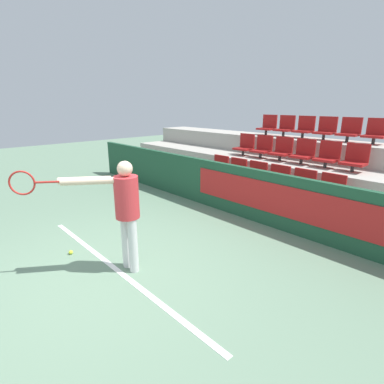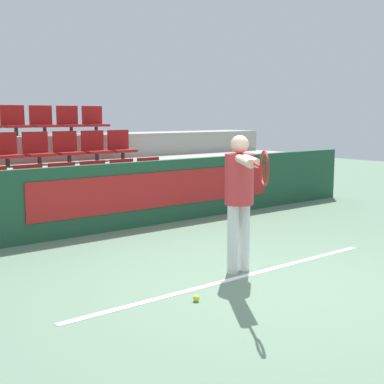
{
  "view_description": "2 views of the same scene",
  "coord_description": "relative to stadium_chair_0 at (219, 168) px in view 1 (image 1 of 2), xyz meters",
  "views": [
    {
      "loc": [
        3.59,
        -1.58,
        2.3
      ],
      "look_at": [
        -0.08,
        1.82,
        0.82
      ],
      "focal_mm": 28.0,
      "sensor_mm": 36.0,
      "label": 1
    },
    {
      "loc": [
        -4.05,
        -3.96,
        1.81
      ],
      "look_at": [
        0.4,
        1.55,
        0.79
      ],
      "focal_mm": 50.0,
      "sensor_mm": 36.0,
      "label": 2
    }
  ],
  "objects": [
    {
      "name": "stadium_chair_3",
      "position": [
        1.69,
        0.0,
        0.0
      ],
      "size": [
        0.46,
        0.37,
        0.57
      ],
      "color": "#333333",
      "rests_on": "bleacher_tier_front"
    },
    {
      "name": "stadium_chair_5",
      "position": [
        2.82,
        0.0,
        0.0
      ],
      "size": [
        0.46,
        0.37,
        0.57
      ],
      "color": "#333333",
      "rests_on": "bleacher_tier_front"
    },
    {
      "name": "stadium_chair_10",
      "position": [
        2.25,
        1.03,
        0.47
      ],
      "size": [
        0.46,
        0.37,
        0.57
      ],
      "color": "#333333",
      "rests_on": "bleacher_tier_middle"
    },
    {
      "name": "bleacher_tier_middle",
      "position": [
        1.41,
        0.91,
        -0.26
      ],
      "size": [
        11.13,
        1.03,
        0.95
      ],
      "color": "#ADA89E",
      "rests_on": "ground"
    },
    {
      "name": "stadium_chair_9",
      "position": [
        1.69,
        1.03,
        0.47
      ],
      "size": [
        0.46,
        0.37,
        0.57
      ],
      "color": "#333333",
      "rests_on": "bleacher_tier_middle"
    },
    {
      "name": "bleacher_tier_front",
      "position": [
        1.41,
        -0.12,
        -0.5
      ],
      "size": [
        11.13,
        1.03,
        0.47
      ],
      "color": "#ADA89E",
      "rests_on": "ground"
    },
    {
      "name": "stadium_chair_7",
      "position": [
        0.56,
        1.03,
        0.47
      ],
      "size": [
        0.46,
        0.37,
        0.57
      ],
      "color": "#333333",
      "rests_on": "bleacher_tier_middle"
    },
    {
      "name": "bleacher_tier_back",
      "position": [
        1.41,
        1.94,
        -0.02
      ],
      "size": [
        11.13,
        1.03,
        1.42
      ],
      "color": "#ADA89E",
      "rests_on": "ground"
    },
    {
      "name": "tennis_ball",
      "position": [
        0.55,
        -4.06,
        -0.7
      ],
      "size": [
        0.07,
        0.07,
        0.07
      ],
      "color": "#CCDB33",
      "rests_on": "ground"
    },
    {
      "name": "stadium_chair_13",
      "position": [
        0.56,
        2.07,
        0.95
      ],
      "size": [
        0.46,
        0.37,
        0.57
      ],
      "color": "#333333",
      "rests_on": "bleacher_tier_back"
    },
    {
      "name": "stadium_chair_0",
      "position": [
        0.0,
        0.0,
        0.0
      ],
      "size": [
        0.46,
        0.37,
        0.57
      ],
      "color": "#333333",
      "rests_on": "bleacher_tier_front"
    },
    {
      "name": "stadium_chair_14",
      "position": [
        1.13,
        2.07,
        0.95
      ],
      "size": [
        0.46,
        0.37,
        0.57
      ],
      "color": "#333333",
      "rests_on": "bleacher_tier_back"
    },
    {
      "name": "stadium_chair_4",
      "position": [
        2.25,
        0.0,
        0.0
      ],
      "size": [
        0.46,
        0.37,
        0.57
      ],
      "color": "#333333",
      "rests_on": "bleacher_tier_front"
    },
    {
      "name": "stadium_chair_2",
      "position": [
        1.13,
        0.0,
        0.0
      ],
      "size": [
        0.46,
        0.37,
        0.57
      ],
      "color": "#333333",
      "rests_on": "bleacher_tier_front"
    },
    {
      "name": "stadium_chair_12",
      "position": [
        0.0,
        2.07,
        0.95
      ],
      "size": [
        0.46,
        0.37,
        0.57
      ],
      "color": "#333333",
      "rests_on": "bleacher_tier_back"
    },
    {
      "name": "stadium_chair_17",
      "position": [
        2.82,
        2.07,
        0.95
      ],
      "size": [
        0.46,
        0.37,
        0.57
      ],
      "color": "#333333",
      "rests_on": "bleacher_tier_back"
    },
    {
      "name": "stadium_chair_6",
      "position": [
        0.0,
        1.03,
        0.47
      ],
      "size": [
        0.46,
        0.37,
        0.57
      ],
      "color": "#333333",
      "rests_on": "bleacher_tier_middle"
    },
    {
      "name": "ground_plane",
      "position": [
        1.41,
        -3.98,
        -0.73
      ],
      "size": [
        30.0,
        30.0,
        0.0
      ],
      "primitive_type": "plane",
      "color": "slate"
    },
    {
      "name": "stadium_chair_16",
      "position": [
        2.25,
        2.07,
        0.95
      ],
      "size": [
        0.46,
        0.37,
        0.57
      ],
      "color": "#333333",
      "rests_on": "bleacher_tier_back"
    },
    {
      "name": "stadium_chair_15",
      "position": [
        1.69,
        2.07,
        0.95
      ],
      "size": [
        0.46,
        0.37,
        0.57
      ],
      "color": "#333333",
      "rests_on": "bleacher_tier_back"
    },
    {
      "name": "stadium_chair_8",
      "position": [
        1.13,
        1.03,
        0.47
      ],
      "size": [
        0.46,
        0.37,
        0.57
      ],
      "color": "#333333",
      "rests_on": "bleacher_tier_middle"
    },
    {
      "name": "stadium_chair_1",
      "position": [
        0.56,
        0.0,
        0.0
      ],
      "size": [
        0.46,
        0.37,
        0.57
      ],
      "color": "#333333",
      "rests_on": "bleacher_tier_front"
    },
    {
      "name": "tennis_player",
      "position": [
        1.52,
        -3.65,
        0.25
      ],
      "size": [
        0.99,
        1.37,
        1.58
      ],
      "rotation": [
        0.0,
        0.0,
        -0.59
      ],
      "color": "silver",
      "rests_on": "ground"
    },
    {
      "name": "court_baseline",
      "position": [
        1.41,
        -3.76,
        -0.73
      ],
      "size": [
        4.37,
        0.08,
        0.01
      ],
      "color": "white",
      "rests_on": "ground"
    },
    {
      "name": "barrier_wall",
      "position": [
        1.44,
        -0.72,
        -0.2
      ],
      "size": [
        11.53,
        0.14,
        1.06
      ],
      "color": "#1E4C33",
      "rests_on": "ground"
    },
    {
      "name": "stadium_chair_11",
      "position": [
        2.82,
        1.03,
        0.47
      ],
      "size": [
        0.46,
        0.37,
        0.57
      ],
      "color": "#333333",
      "rests_on": "bleacher_tier_middle"
    }
  ]
}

